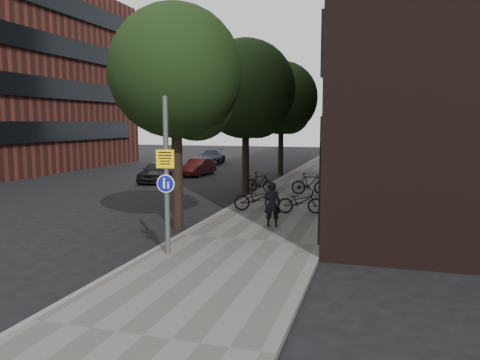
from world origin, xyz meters
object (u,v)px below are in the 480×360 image
at_px(signpost, 166,175).
at_px(parked_bike_facade_near, 300,201).
at_px(pedestrian, 272,204).
at_px(parked_car_near, 158,172).

xyz_separation_m(signpost, parked_bike_facade_near, (2.51, 6.62, -1.65)).
height_order(signpost, pedestrian, signpost).
relative_size(pedestrian, parked_bike_facade_near, 0.86).
bearing_deg(signpost, parked_bike_facade_near, 61.97).
height_order(parked_bike_facade_near, parked_car_near, parked_car_near).
bearing_deg(pedestrian, parked_bike_facade_near, -107.29).
xyz_separation_m(pedestrian, parked_car_near, (-9.50, 10.59, -0.23)).
xyz_separation_m(pedestrian, parked_bike_facade_near, (0.55, 2.61, -0.30)).
height_order(signpost, parked_bike_facade_near, signpost).
relative_size(signpost, pedestrian, 2.75).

